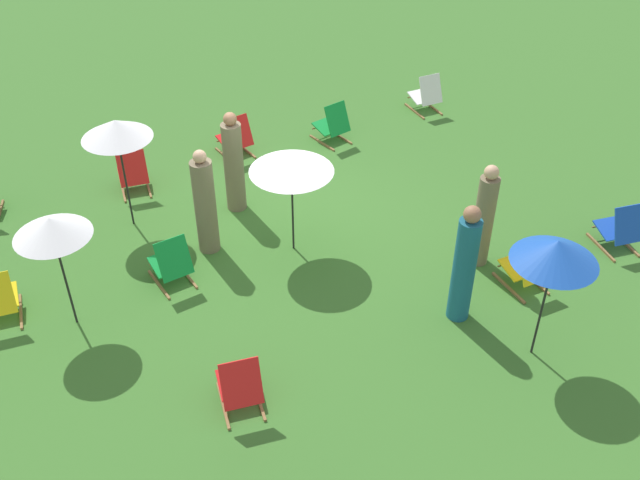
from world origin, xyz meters
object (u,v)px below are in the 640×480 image
at_px(deckchair_8, 240,385).
at_px(umbrella_1, 116,129).
at_px(umbrella_0, 556,252).
at_px(umbrella_2, 51,227).
at_px(deckchair_3, 527,267).
at_px(deckchair_6, 171,263).
at_px(umbrella_3, 291,164).
at_px(deckchair_9, 426,95).
at_px(person_0, 484,218).
at_px(person_2, 464,266).
at_px(deckchair_0, 333,125).
at_px(deckchair_1, 133,173).
at_px(deckchair_2, 620,229).
at_px(deckchair_4, 236,138).
at_px(person_1, 205,205).
at_px(person_3, 234,165).

height_order(deckchair_8, umbrella_1, umbrella_1).
relative_size(umbrella_0, umbrella_2, 1.04).
bearing_deg(deckchair_3, deckchair_6, -26.85).
bearing_deg(umbrella_3, deckchair_9, -147.04).
xyz_separation_m(deckchair_6, person_0, (-4.31, 1.71, 0.44)).
bearing_deg(person_2, deckchair_8, 78.07).
xyz_separation_m(deckchair_0, deckchair_6, (4.15, 2.64, 0.00)).
bearing_deg(umbrella_2, umbrella_1, -125.41).
relative_size(deckchair_1, umbrella_0, 0.45).
distance_m(deckchair_0, umbrella_0, 6.41).
bearing_deg(deckchair_9, umbrella_3, 35.44).
relative_size(deckchair_9, umbrella_0, 0.45).
height_order(umbrella_2, person_0, umbrella_2).
height_order(deckchair_2, deckchair_4, same).
bearing_deg(deckchair_8, deckchair_1, -81.61).
distance_m(deckchair_0, deckchair_3, 5.18).
xyz_separation_m(umbrella_2, person_1, (-2.26, -0.71, -0.80)).
xyz_separation_m(deckchair_6, person_3, (-1.61, -1.41, 0.47)).
bearing_deg(deckchair_4, deckchair_8, 60.34).
distance_m(deckchair_3, person_1, 4.86).
relative_size(umbrella_1, person_3, 1.07).
xyz_separation_m(deckchair_2, person_1, (5.66, -3.01, 0.46)).
relative_size(umbrella_2, person_1, 1.00).
height_order(deckchair_4, umbrella_1, umbrella_1).
height_order(deckchair_1, umbrella_3, umbrella_3).
bearing_deg(deckchair_8, deckchair_3, -167.28).
height_order(umbrella_2, person_2, person_2).
height_order(deckchair_4, person_0, person_0).
bearing_deg(umbrella_2, umbrella_0, 146.57).
bearing_deg(umbrella_0, deckchair_4, -77.74).
distance_m(deckchair_8, umbrella_1, 4.63).
bearing_deg(deckchair_6, deckchair_3, 145.60).
relative_size(deckchair_3, deckchair_8, 0.99).
xyz_separation_m(deckchair_9, umbrella_1, (6.60, 1.10, 1.38)).
bearing_deg(deckchair_2, person_1, -16.46).
bearing_deg(person_1, deckchair_6, 119.11).
xyz_separation_m(deckchair_2, umbrella_3, (4.49, -2.39, 1.18)).
bearing_deg(deckchair_4, deckchair_2, 119.61).
relative_size(deckchair_4, deckchair_8, 0.99).
bearing_deg(umbrella_0, umbrella_1, -54.59).
relative_size(deckchair_4, person_1, 0.47).
bearing_deg(deckchair_2, umbrella_3, -16.47).
distance_m(deckchair_1, person_3, 1.96).
relative_size(deckchair_0, umbrella_1, 0.44).
distance_m(deckchair_2, person_0, 2.30).
xyz_separation_m(deckchair_1, umbrella_3, (-1.72, 2.79, 1.18)).
height_order(umbrella_3, person_0, person_0).
relative_size(deckchair_6, person_0, 0.49).
distance_m(deckchair_4, umbrella_3, 3.35).
bearing_deg(deckchair_4, deckchair_6, 45.61).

